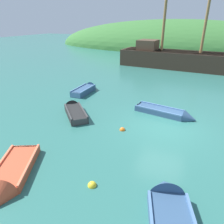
% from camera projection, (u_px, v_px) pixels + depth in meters
% --- Properties ---
extents(ground_plane, '(120.00, 120.00, 0.00)m').
position_uv_depth(ground_plane, '(164.00, 128.00, 10.76)').
color(ground_plane, '#2D6B60').
extents(shore_hill, '(51.16, 19.20, 10.56)m').
position_uv_depth(shore_hill, '(174.00, 48.00, 40.72)').
color(shore_hill, '#387033').
rests_on(shore_hill, ground).
extents(sailing_ship, '(15.80, 3.83, 11.82)m').
position_uv_depth(sailing_ship, '(176.00, 61.00, 23.90)').
color(sailing_ship, '#38281E').
rests_on(sailing_ship, ground).
extents(rowboat_portside, '(2.44, 3.24, 1.11)m').
position_uv_depth(rowboat_portside, '(10.00, 179.00, 7.18)').
color(rowboat_portside, '#C64C2D').
rests_on(rowboat_portside, ground).
extents(rowboat_near_dock, '(2.80, 2.75, 0.89)m').
position_uv_depth(rowboat_near_dock, '(74.00, 111.00, 12.32)').
color(rowboat_near_dock, black).
rests_on(rowboat_near_dock, ground).
extents(rowboat_far, '(3.67, 1.32, 0.86)m').
position_uv_depth(rowboat_far, '(168.00, 114.00, 12.10)').
color(rowboat_far, '#335175').
rests_on(rowboat_far, ground).
extents(rowboat_center, '(2.33, 3.77, 1.15)m').
position_uv_depth(rowboat_center, '(171.00, 218.00, 5.74)').
color(rowboat_center, '#335175').
rests_on(rowboat_center, ground).
extents(rowboat_outer_right, '(1.00, 2.97, 0.86)m').
position_uv_depth(rowboat_outer_right, '(86.00, 90.00, 16.03)').
color(rowboat_outer_right, '#335175').
rests_on(rowboat_outer_right, ground).
extents(buoy_yellow, '(0.31, 0.31, 0.31)m').
position_uv_depth(buoy_yellow, '(92.00, 186.00, 7.00)').
color(buoy_yellow, yellow).
rests_on(buoy_yellow, ground).
extents(buoy_orange, '(0.29, 0.29, 0.29)m').
position_uv_depth(buoy_orange, '(122.00, 130.00, 10.51)').
color(buoy_orange, orange).
rests_on(buoy_orange, ground).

